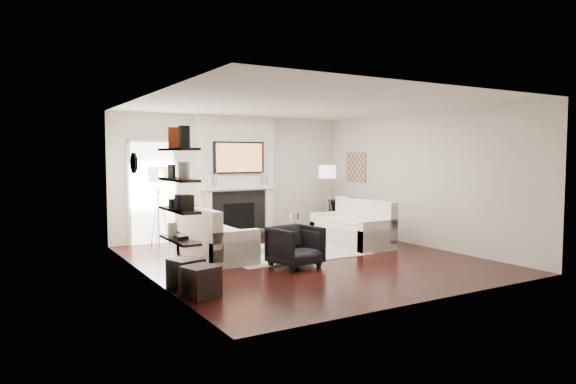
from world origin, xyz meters
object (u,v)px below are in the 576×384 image
loveseat_left_base (216,247)px  armchair (295,244)px  ottoman_near (186,273)px  lamp_left_shade (158,174)px  lamp_right_shade (327,172)px  loveseat_right_base (351,235)px  coffee_table (288,230)px

loveseat_left_base → armchair: (0.85, -1.30, 0.16)m
ottoman_near → armchair: bearing=10.1°
lamp_left_shade → lamp_right_shade: 3.91m
armchair → lamp_right_shade: (2.53, 2.71, 1.08)m
lamp_left_shade → lamp_right_shade: bearing=-4.3°
ottoman_near → lamp_left_shade: bearing=79.5°
loveseat_right_base → armchair: (-2.05, -1.16, 0.16)m
lamp_right_shade → ottoman_near: 5.60m
loveseat_left_base → lamp_left_shade: bearing=106.9°
coffee_table → loveseat_left_base: bearing=-178.1°
loveseat_left_base → lamp_left_shade: (-0.52, 1.70, 1.24)m
loveseat_left_base → lamp_right_shade: 3.87m
loveseat_right_base → armchair: bearing=-150.5°
lamp_left_shade → ottoman_near: (-0.62, -3.36, -1.25)m
coffee_table → lamp_left_shade: lamp_left_shade is taller
coffee_table → ottoman_near: 3.16m
loveseat_right_base → lamp_right_shade: 2.04m
loveseat_right_base → lamp_left_shade: lamp_left_shade is taller
lamp_right_shade → loveseat_left_base: bearing=-157.4°
loveseat_right_base → ottoman_near: bearing=-159.5°
armchair → ottoman_near: 2.03m
loveseat_right_base → loveseat_left_base: bearing=177.2°
coffee_table → lamp_left_shade: size_ratio=2.75×
armchair → coffee_table: bearing=54.6°
loveseat_left_base → coffee_table: bearing=1.9°
ottoman_near → coffee_table: bearing=32.8°
coffee_table → armchair: size_ratio=1.48×
armchair → ottoman_near: size_ratio=1.85×
loveseat_right_base → lamp_right_shade: (0.48, 1.55, 1.24)m
armchair → lamp_left_shade: (-1.37, 3.00, 1.08)m
lamp_left_shade → loveseat_left_base: bearing=-73.1°
lamp_right_shade → loveseat_right_base: bearing=-107.2°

